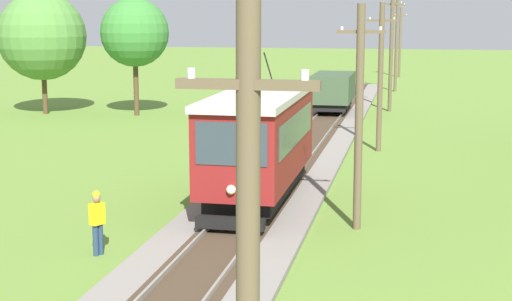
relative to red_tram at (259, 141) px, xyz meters
name	(u,v)px	position (x,y,z in m)	size (l,w,h in m)	color
red_tram	(259,141)	(0.00, 0.00, 0.00)	(2.60, 8.54, 4.79)	maroon
freight_car	(333,91)	(0.00, 23.36, -0.64)	(2.40, 5.20, 2.31)	#384C33
utility_pole_near_tram	(359,116)	(3.47, -2.40, 1.25)	(1.40, 0.48, 6.70)	brown
utility_pole_mid	(380,76)	(3.47, 11.06, 1.35)	(1.40, 0.30, 6.90)	brown
utility_pole_far	(391,50)	(3.47, 25.87, 1.86)	(1.40, 0.64, 7.91)	brown
utility_pole_distant	(396,42)	(3.47, 38.95, 1.88)	(1.40, 0.53, 7.96)	brown
utility_pole_horizon	(400,41)	(3.47, 53.47, 1.36)	(1.40, 0.39, 6.92)	brown
track_worker	(97,220)	(-3.16, -6.24, -1.21)	(0.39, 0.45, 1.78)	navy
tree_left_near	(42,36)	(-18.16, 20.26, 2.75)	(5.57, 5.57, 7.73)	#4C3823
tree_left_far	(135,33)	(-12.16, 20.76, 3.00)	(4.28, 4.28, 7.35)	#4C3823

